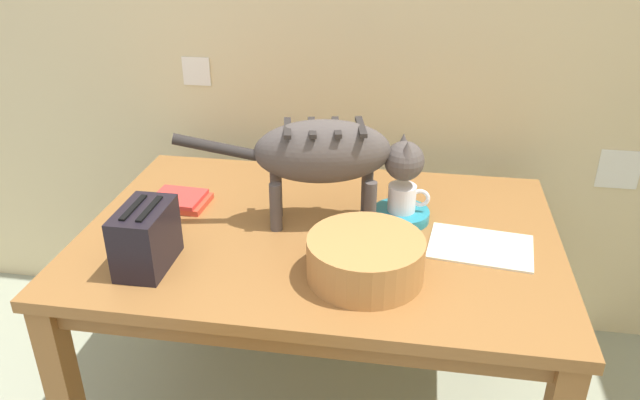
{
  "coord_description": "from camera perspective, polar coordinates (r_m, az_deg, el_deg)",
  "views": [
    {
      "loc": [
        0.37,
        -0.3,
        1.65
      ],
      "look_at": [
        0.11,
        1.29,
        0.84
      ],
      "focal_mm": 34.89,
      "sensor_mm": 36.0,
      "label": 1
    }
  ],
  "objects": [
    {
      "name": "magazine",
      "position": [
        1.81,
        14.51,
        -4.16
      ],
      "size": [
        0.31,
        0.24,
        0.01
      ],
      "primitive_type": "cube",
      "rotation": [
        0.0,
        0.0,
        -0.12
      ],
      "color": "silver",
      "rests_on": "dining_table"
    },
    {
      "name": "wicker_basket",
      "position": [
        1.61,
        4.19,
        -5.3
      ],
      "size": [
        0.3,
        0.3,
        0.11
      ],
      "color": "#B47B41",
      "rests_on": "dining_table"
    },
    {
      "name": "book_stack",
      "position": [
        2.03,
        -12.64,
        -0.02
      ],
      "size": [
        0.18,
        0.15,
        0.03
      ],
      "color": "#DC422B",
      "rests_on": "dining_table"
    },
    {
      "name": "toaster",
      "position": [
        1.7,
        -15.7,
        -3.33
      ],
      "size": [
        0.12,
        0.2,
        0.18
      ],
      "color": "black",
      "rests_on": "dining_table"
    },
    {
      "name": "saucer_bowl",
      "position": [
        1.91,
        7.42,
        -1.35
      ],
      "size": [
        0.17,
        0.17,
        0.03
      ],
      "primitive_type": "cylinder",
      "color": "teal",
      "rests_on": "dining_table"
    },
    {
      "name": "coffee_mug",
      "position": [
        1.88,
        7.63,
        0.19
      ],
      "size": [
        0.13,
        0.08,
        0.08
      ],
      "color": "white",
      "rests_on": "saucer_bowl"
    },
    {
      "name": "dining_table",
      "position": [
        1.89,
        -0.0,
        -5.0
      ],
      "size": [
        1.39,
        0.95,
        0.74
      ],
      "color": "#905E2F",
      "rests_on": "ground_plane"
    },
    {
      "name": "cat",
      "position": [
        1.8,
        1.0,
        4.17
      ],
      "size": [
        0.71,
        0.24,
        0.32
      ],
      "rotation": [
        0.0,
        0.0,
        -1.36
      ],
      "color": "#4F4743",
      "rests_on": "dining_table"
    },
    {
      "name": "wall_rear",
      "position": [
        2.34,
        -0.01,
        16.9
      ],
      "size": [
        4.88,
        0.11,
        2.5
      ],
      "color": "beige",
      "rests_on": "ground_plane"
    }
  ]
}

